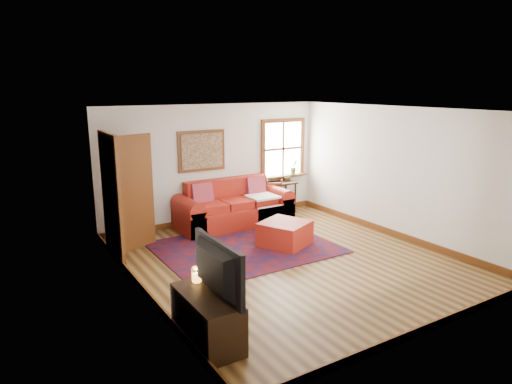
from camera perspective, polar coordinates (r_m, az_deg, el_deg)
ground at (r=7.77m, az=4.14°, el=-8.51°), size 5.50×5.50×0.00m
room_envelope at (r=7.34m, az=4.28°, el=3.60°), size 5.04×5.54×2.52m
window at (r=10.58m, az=3.57°, el=4.69°), size 1.18×0.20×1.38m
doorway at (r=8.10m, az=-16.18°, el=-0.18°), size 0.89×1.08×2.14m
framed_artwork at (r=9.52m, az=-6.79°, el=5.12°), size 1.05×0.07×0.85m
persian_rug at (r=8.32m, az=-1.40°, el=-6.92°), size 3.04×2.43×0.02m
red_leather_sofa at (r=9.61m, az=-2.86°, el=-2.27°), size 2.42×1.00×0.95m
red_ottoman at (r=8.38m, az=3.60°, el=-5.23°), size 1.04×1.04×0.45m
side_table at (r=10.46m, az=3.25°, el=0.62°), size 0.60×0.45×0.72m
ladder_back_chair at (r=10.07m, az=2.41°, el=-0.76°), size 0.50×0.49×0.83m
media_cabinet at (r=5.40m, az=-6.11°, el=-15.44°), size 0.47×1.05×0.58m
television at (r=5.11m, az=-5.85°, el=-9.63°), size 0.14×1.10×0.63m
candle_hurricane at (r=5.56m, az=-7.45°, el=-10.30°), size 0.12×0.12×0.18m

